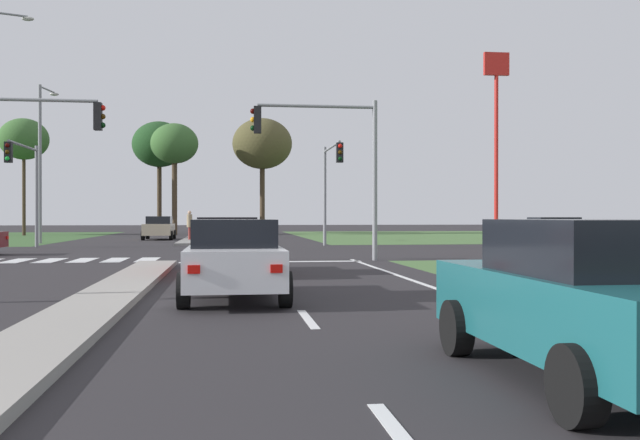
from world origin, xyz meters
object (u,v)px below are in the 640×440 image
(car_red_fifth, at_px, (227,245))
(pedestrian_at_median, at_px, (189,222))
(traffic_signal_far_left, at_px, (26,174))
(fastfood_pole_sign, at_px, (496,105))
(car_grey_fourth, at_px, (552,233))
(car_teal_sixth, at_px, (591,299))
(treeline_third, at_px, (159,145))
(treeline_second, at_px, (24,140))
(treeline_fourth, at_px, (174,145))
(street_lamp_third, at_px, (41,155))
(traffic_signal_near_right, at_px, (331,150))
(traffic_signal_far_right, at_px, (330,174))
(treeline_fifth, at_px, (262,144))
(car_white_third, at_px, (234,258))
(car_beige_second, at_px, (159,228))

(car_red_fifth, relative_size, pedestrian_at_median, 2.49)
(traffic_signal_far_left, distance_m, fastfood_pole_sign, 31.25)
(car_grey_fourth, bearing_deg, pedestrian_at_median, 56.41)
(traffic_signal_far_left, bearing_deg, pedestrian_at_median, 49.09)
(car_teal_sixth, height_order, treeline_third, treeline_third)
(treeline_second, relative_size, treeline_fourth, 1.02)
(fastfood_pole_sign, distance_m, treeline_second, 38.48)
(fastfood_pole_sign, relative_size, treeline_fourth, 1.36)
(traffic_signal_far_left, height_order, street_lamp_third, street_lamp_third)
(car_red_fifth, xyz_separation_m, pedestrian_at_median, (-2.35, 25.29, 0.45))
(traffic_signal_far_left, xyz_separation_m, treeline_second, (-7.04, 25.30, 4.36))
(car_grey_fourth, bearing_deg, traffic_signal_near_right, 122.58)
(car_grey_fourth, distance_m, traffic_signal_far_right, 11.50)
(car_grey_fourth, xyz_separation_m, traffic_signal_near_right, (-12.21, -7.81, 3.20))
(treeline_fifth, bearing_deg, car_teal_sixth, -89.71)
(traffic_signal_near_right, relative_size, treeline_second, 0.59)
(car_red_fifth, bearing_deg, treeline_fourth, 96.10)
(car_white_third, distance_m, treeline_fourth, 48.81)
(car_beige_second, xyz_separation_m, pedestrian_at_median, (2.31, -4.61, 0.43))
(car_white_third, bearing_deg, traffic_signal_near_right, 72.58)
(street_lamp_third, height_order, fastfood_pole_sign, fastfood_pole_sign)
(car_red_fifth, bearing_deg, car_beige_second, 98.87)
(car_red_fifth, xyz_separation_m, treeline_fifth, (3.18, 44.11, 7.35))
(car_beige_second, bearing_deg, traffic_signal_near_right, 108.83)
(street_lamp_third, bearing_deg, car_grey_fourth, -21.89)
(traffic_signal_near_right, xyz_separation_m, pedestrian_at_median, (-6.06, 19.94, -2.74))
(fastfood_pole_sign, bearing_deg, treeline_fifth, 133.49)
(car_white_third, relative_size, pedestrian_at_median, 2.37)
(traffic_signal_near_right, distance_m, street_lamp_third, 23.75)
(car_red_fifth, height_order, car_teal_sixth, car_red_fifth)
(pedestrian_at_median, relative_size, fastfood_pole_sign, 0.14)
(car_white_third, bearing_deg, car_grey_fourth, 50.60)
(car_red_fifth, xyz_separation_m, traffic_signal_near_right, (3.71, 5.34, 3.19))
(traffic_signal_near_right, distance_m, fastfood_pole_sign, 27.47)
(pedestrian_at_median, bearing_deg, traffic_signal_far_right, 45.28)
(car_grey_fourth, distance_m, car_teal_sixth, 29.30)
(traffic_signal_near_right, height_order, pedestrian_at_median, traffic_signal_near_right)
(car_beige_second, bearing_deg, fastfood_pole_sign, 174.51)
(car_beige_second, height_order, treeline_second, treeline_second)
(car_grey_fourth, relative_size, traffic_signal_far_left, 0.87)
(treeline_second, distance_m, treeline_fifth, 20.20)
(pedestrian_at_median, xyz_separation_m, treeline_fourth, (-2.14, 16.71, 6.55))
(street_lamp_third, relative_size, treeline_fourth, 0.98)
(car_grey_fourth, distance_m, treeline_fifth, 34.28)
(car_white_third, height_order, car_red_fifth, car_red_fifth)
(car_beige_second, height_order, traffic_signal_near_right, traffic_signal_near_right)
(fastfood_pole_sign, bearing_deg, pedestrian_at_median, -173.65)
(car_white_third, distance_m, fastfood_pole_sign, 39.51)
(car_teal_sixth, bearing_deg, traffic_signal_far_right, 86.43)
(car_beige_second, bearing_deg, traffic_signal_far_left, 68.62)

